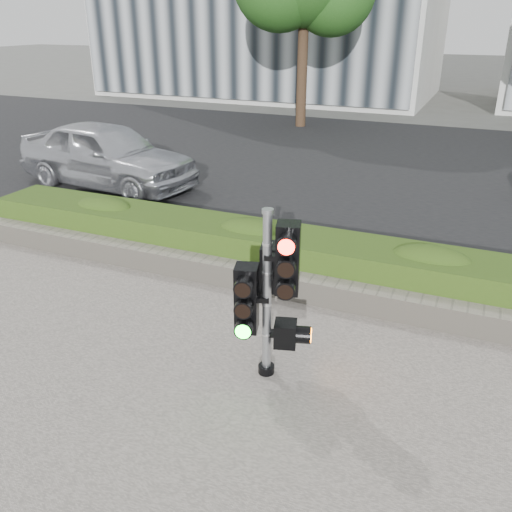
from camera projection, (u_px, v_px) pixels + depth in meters
ground at (258, 376)px, 6.09m from camera, size 120.00×120.00×0.00m
road at (405, 167)px, 14.48m from camera, size 60.00×13.00×0.02m
curb at (335, 264)px, 8.71m from camera, size 60.00×0.25×0.12m
stone_wall at (311, 289)px, 7.61m from camera, size 12.00×0.32×0.34m
hedge at (325, 260)px, 8.08m from camera, size 12.00×1.00×0.68m
traffic_signal at (270, 286)px, 5.70m from camera, size 0.71×0.59×1.94m
car_silver at (107, 154)px, 12.56m from camera, size 4.59×2.26×1.51m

